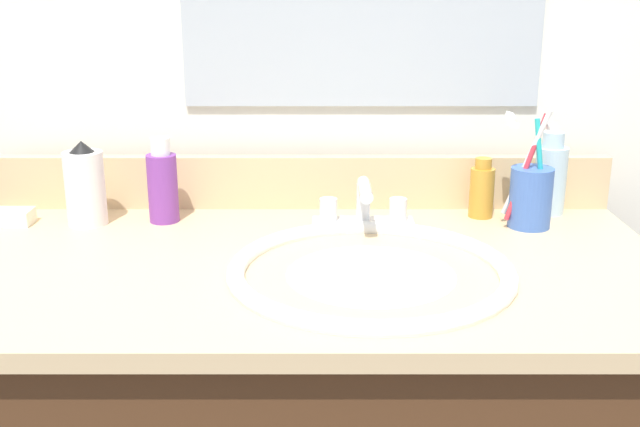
{
  "coord_description": "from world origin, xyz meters",
  "views": [
    {
      "loc": [
        0.03,
        -1.01,
        1.24
      ],
      "look_at": [
        0.03,
        0.0,
        0.93
      ],
      "focal_mm": 43.15,
      "sensor_mm": 36.0,
      "label": 1
    }
  ],
  "objects_px": {
    "faucet": "(364,212)",
    "cup_blue_plastic": "(531,195)",
    "bottle_gel_clear": "(550,177)",
    "bottle_oil_amber": "(482,190)",
    "soap_bar": "(12,217)",
    "bottle_lotion_white": "(85,186)",
    "bottle_cream_purple": "(163,185)"
  },
  "relations": [
    {
      "from": "bottle_lotion_white",
      "to": "bottle_gel_clear",
      "type": "distance_m",
      "value": 0.76
    },
    {
      "from": "faucet",
      "to": "bottle_gel_clear",
      "type": "distance_m",
      "value": 0.33
    },
    {
      "from": "cup_blue_plastic",
      "to": "bottle_gel_clear",
      "type": "bearing_deg",
      "value": 55.43
    },
    {
      "from": "bottle_lotion_white",
      "to": "bottle_gel_clear",
      "type": "relative_size",
      "value": 0.99
    },
    {
      "from": "bottle_lotion_white",
      "to": "cup_blue_plastic",
      "type": "height_order",
      "value": "cup_blue_plastic"
    },
    {
      "from": "bottle_lotion_white",
      "to": "bottle_gel_clear",
      "type": "height_order",
      "value": "bottle_gel_clear"
    },
    {
      "from": "faucet",
      "to": "bottle_cream_purple",
      "type": "distance_m",
      "value": 0.33
    },
    {
      "from": "faucet",
      "to": "soap_bar",
      "type": "distance_m",
      "value": 0.56
    },
    {
      "from": "cup_blue_plastic",
      "to": "bottle_lotion_white",
      "type": "bearing_deg",
      "value": 178.9
    },
    {
      "from": "cup_blue_plastic",
      "to": "soap_bar",
      "type": "distance_m",
      "value": 0.83
    },
    {
      "from": "bottle_cream_purple",
      "to": "faucet",
      "type": "bearing_deg",
      "value": -7.18
    },
    {
      "from": "cup_blue_plastic",
      "to": "faucet",
      "type": "bearing_deg",
      "value": -177.47
    },
    {
      "from": "bottle_gel_clear",
      "to": "soap_bar",
      "type": "bearing_deg",
      "value": -175.92
    },
    {
      "from": "faucet",
      "to": "bottle_lotion_white",
      "type": "height_order",
      "value": "bottle_lotion_white"
    },
    {
      "from": "cup_blue_plastic",
      "to": "soap_bar",
      "type": "xyz_separation_m",
      "value": [
        -0.83,
        0.01,
        -0.04
      ]
    },
    {
      "from": "bottle_cream_purple",
      "to": "cup_blue_plastic",
      "type": "relative_size",
      "value": 0.72
    },
    {
      "from": "bottle_cream_purple",
      "to": "bottle_lotion_white",
      "type": "bearing_deg",
      "value": -172.75
    },
    {
      "from": "bottle_oil_amber",
      "to": "cup_blue_plastic",
      "type": "xyz_separation_m",
      "value": [
        0.07,
        -0.05,
        0.01
      ]
    },
    {
      "from": "faucet",
      "to": "bottle_lotion_white",
      "type": "bearing_deg",
      "value": 176.73
    },
    {
      "from": "bottle_gel_clear",
      "to": "bottle_cream_purple",
      "type": "bearing_deg",
      "value": -175.84
    },
    {
      "from": "bottle_lotion_white",
      "to": "soap_bar",
      "type": "xyz_separation_m",
      "value": [
        -0.12,
        -0.0,
        -0.05
      ]
    },
    {
      "from": "bottle_oil_amber",
      "to": "cup_blue_plastic",
      "type": "distance_m",
      "value": 0.09
    },
    {
      "from": "bottle_gel_clear",
      "to": "bottle_cream_purple",
      "type": "distance_m",
      "value": 0.64
    },
    {
      "from": "bottle_lotion_white",
      "to": "bottle_cream_purple",
      "type": "height_order",
      "value": "bottle_cream_purple"
    },
    {
      "from": "soap_bar",
      "to": "bottle_oil_amber",
      "type": "bearing_deg",
      "value": 3.1
    },
    {
      "from": "bottle_gel_clear",
      "to": "soap_bar",
      "type": "height_order",
      "value": "bottle_gel_clear"
    },
    {
      "from": "bottle_lotion_white",
      "to": "soap_bar",
      "type": "bearing_deg",
      "value": -179.48
    },
    {
      "from": "bottle_gel_clear",
      "to": "bottle_cream_purple",
      "type": "height_order",
      "value": "same"
    },
    {
      "from": "faucet",
      "to": "bottle_cream_purple",
      "type": "xyz_separation_m",
      "value": [
        -0.32,
        0.04,
        0.03
      ]
    },
    {
      "from": "faucet",
      "to": "cup_blue_plastic",
      "type": "bearing_deg",
      "value": 2.53
    },
    {
      "from": "bottle_gel_clear",
      "to": "bottle_oil_amber",
      "type": "bearing_deg",
      "value": -169.59
    },
    {
      "from": "bottle_oil_amber",
      "to": "soap_bar",
      "type": "relative_size",
      "value": 1.55
    }
  ]
}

